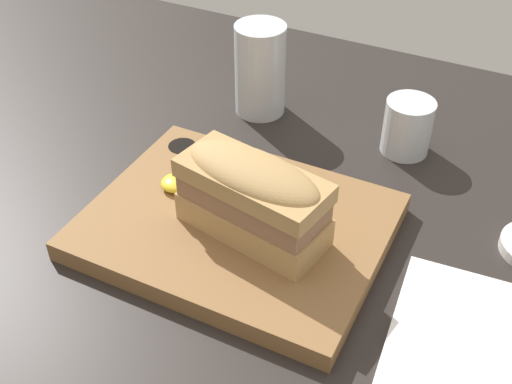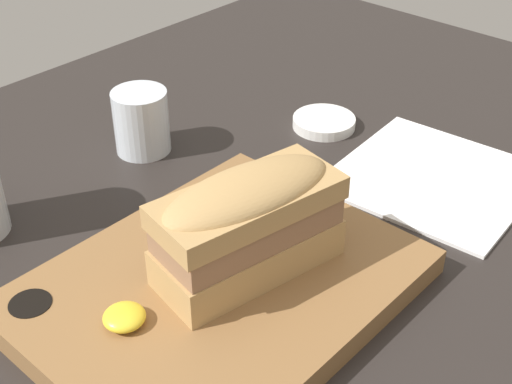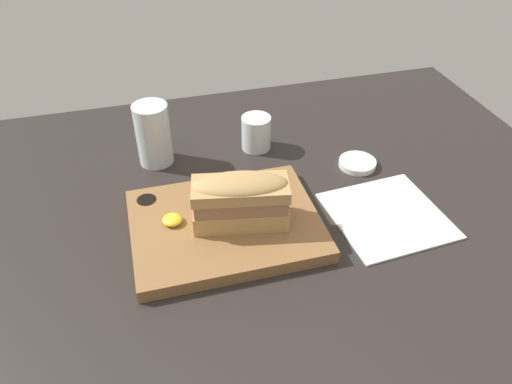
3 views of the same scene
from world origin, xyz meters
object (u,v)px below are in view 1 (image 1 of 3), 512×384
Objects in this scene: serving_board at (236,226)px; wine_glass at (407,128)px; napkin at (494,355)px; water_glass at (260,75)px; sandwich at (253,195)px.

wine_glass is (12.18, 24.10, 2.29)cm from serving_board.
napkin is at bearing -59.01° from wine_glass.
serving_board is at bearing -69.57° from water_glass.
wine_glass reaches higher than serving_board.
water_glass reaches higher than wine_glass.
napkin is (29.08, -4.05, -1.01)cm from serving_board.
wine_glass is 0.35× the size of napkin.
napkin is (16.90, -28.14, -3.30)cm from wine_glass.
sandwich reaches higher than wine_glass.
water_glass is at bearing 114.71° from sandwich.
wine_glass reaches higher than napkin.
water_glass is at bearing 143.24° from napkin.
serving_board is 26.50cm from water_glass.
water_glass is at bearing 178.92° from wine_glass.
wine_glass is (21.31, -0.40, -2.09)cm from water_glass.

